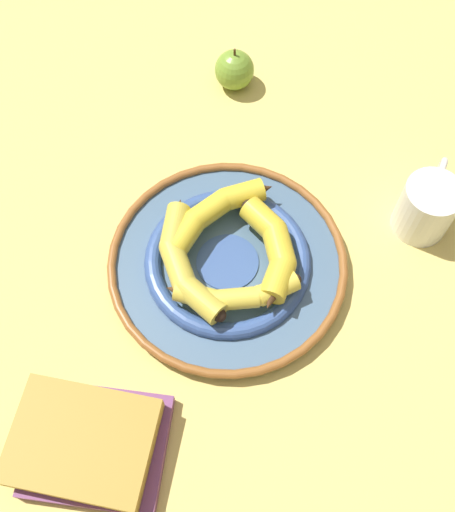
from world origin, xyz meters
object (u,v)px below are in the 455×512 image
Objects in this scene: banana_b at (234,295)px; apple at (234,70)px; banana_d at (214,212)px; decorative_bowl at (228,263)px; book_stack at (89,445)px; banana_c at (274,250)px; coffee_mug at (427,206)px; banana_a at (183,262)px.

banana_b is 0.43m from apple.
apple reaches higher than banana_d.
banana_b is at bearing 140.03° from decorative_bowl.
apple is (0.28, -0.60, 0.01)m from book_stack.
book_stack is (0.00, 0.36, -0.03)m from banana_c.
apple reaches higher than banana_b.
decorative_bowl is 1.54× the size of book_stack.
decorative_bowl is 2.38× the size of banana_c.
book_stack is (-0.10, 0.35, -0.03)m from banana_d.
coffee_mug reaches higher than banana_c.
banana_c is at bearing 77.81° from banana_a.
banana_a is 1.26× the size of banana_c.
book_stack is at bearing 98.18° from decorative_bowl.
banana_b is 0.64× the size of book_stack.
banana_a is at bearing 129.53° from coffee_mug.
apple is at bearing -50.07° from decorative_bowl.
decorative_bowl is 0.07m from banana_a.
banana_c is at bearing 103.10° from banana_d.
decorative_bowl is 1.79× the size of banana_d.
banana_c is at bearing 44.65° from banana_b.
banana_c is at bearing 133.32° from coffee_mug.
coffee_mug is (-0.17, -0.26, 0.03)m from decorative_bowl.
book_stack is 1.72× the size of coffee_mug.
apple is at bearing 69.64° from coffee_mug.
banana_b is at bearing 131.49° from apple.
coffee_mug is at bearing -123.31° from decorative_bowl.
coffee_mug is at bearing 176.76° from apple.
coffee_mug is (-0.21, -0.31, -0.00)m from banana_a.
banana_b is 1.11× the size of coffee_mug.
banana_c is (-0.08, -0.10, 0.00)m from banana_a.
banana_a is 1.41× the size of coffee_mug.
banana_a and banana_d have the same top height.
decorative_bowl is 0.08m from banana_c.
banana_c is (0.00, -0.09, 0.00)m from banana_b.
banana_a is 2.34× the size of apple.
book_stack is (0.01, 0.27, -0.02)m from banana_b.
coffee_mug is (-0.12, -0.21, -0.01)m from banana_c.
apple is (0.29, -0.33, -0.02)m from banana_b.
book_stack reaches higher than decorative_bowl.
book_stack is at bearing 115.28° from apple.
banana_b is at bearing 141.42° from coffee_mug.
decorative_bowl is 2.40× the size of banana_b.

